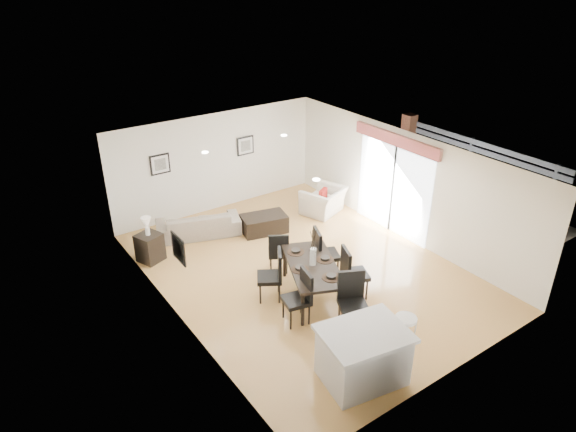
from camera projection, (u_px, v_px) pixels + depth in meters
ground at (304, 270)px, 11.58m from camera, size 8.00×8.00×0.00m
wall_back at (217, 162)px, 13.90m from camera, size 6.00×0.04×2.70m
wall_front at (456, 311)px, 8.05m from camera, size 6.00×0.04×2.70m
wall_left at (174, 259)px, 9.44m from camera, size 0.04×8.00×2.70m
wall_right at (403, 185)px, 12.51m from camera, size 0.04×8.00×2.70m
ceiling at (306, 157)px, 10.37m from camera, size 6.00×8.00×0.02m
sofa at (198, 224)px, 12.93m from camera, size 2.23×1.44×0.61m
armchair at (323, 201)px, 14.04m from camera, size 1.36×1.28×0.71m
courtyard_plant_a at (478, 204)px, 13.92m from camera, size 0.67×0.61×0.64m
courtyard_plant_b at (438, 180)px, 15.34m from camera, size 0.46×0.46×0.69m
dining_table at (313, 268)px, 10.37m from camera, size 1.60×2.08×0.78m
dining_chair_wnear at (301, 294)px, 9.72m from camera, size 0.58×0.58×1.08m
dining_chair_wfar at (274, 272)px, 10.37m from camera, size 0.68×0.68×1.10m
dining_chair_enear at (351, 270)px, 10.42m from camera, size 0.66×0.66×1.12m
dining_chair_efar at (322, 251)px, 11.10m from camera, size 0.67×0.67×1.14m
dining_chair_head at (352, 297)px, 9.57m from camera, size 0.69×0.69×1.14m
dining_chair_foot at (279, 250)px, 11.27m from camera, size 0.61×0.61×0.99m
vase at (313, 251)px, 10.19m from camera, size 1.00×1.53×0.78m
coffee_table at (264, 223)px, 13.12m from camera, size 1.25×0.91×0.45m
side_table at (150, 247)px, 11.82m from camera, size 0.65×0.65×0.67m
table_lamp at (147, 224)px, 11.54m from camera, size 0.23×0.23×0.44m
cushion at (323, 195)px, 13.82m from camera, size 0.36×0.26×0.35m
kitchen_island at (363, 355)px, 8.39m from camera, size 1.55×1.29×0.97m
bar_stool at (406, 323)px, 8.78m from camera, size 0.38×0.38×0.83m
framed_print_back_left at (160, 164)px, 12.92m from camera, size 0.52×0.04×0.52m
framed_print_back_right at (245, 146)px, 14.20m from camera, size 0.52×0.04×0.52m
framed_print_left_wall at (178, 249)px, 9.17m from camera, size 0.04×0.52×0.52m
sliding_door at (394, 169)px, 12.56m from camera, size 0.12×2.70×2.57m
courtyard at (456, 164)px, 14.95m from camera, size 6.00×6.00×2.00m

